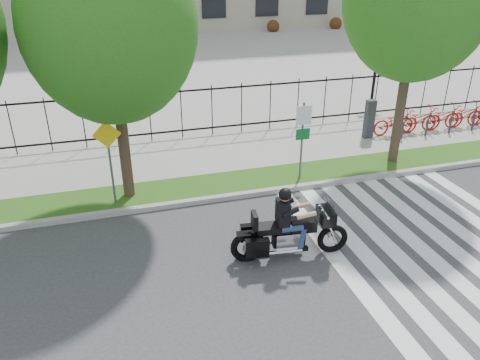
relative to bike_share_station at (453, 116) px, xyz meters
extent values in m
plane|color=#373739|center=(-10.84, -7.20, -0.66)|extent=(120.00, 120.00, 0.00)
cube|color=#9C9992|center=(-10.84, -3.10, -0.59)|extent=(60.00, 0.20, 0.15)
cube|color=#245014|center=(-10.84, -2.25, -0.59)|extent=(60.00, 1.50, 0.15)
cube|color=#9C9A92|center=(-10.84, 0.25, -0.59)|extent=(60.00, 3.50, 0.15)
cube|color=#9C9A92|center=(-10.84, 17.80, -0.61)|extent=(80.00, 34.00, 0.10)
cylinder|color=black|center=(-0.84, 4.80, 1.34)|extent=(0.14, 0.14, 4.00)
cylinder|color=black|center=(-0.84, 4.80, 3.24)|extent=(0.06, 0.70, 0.70)
sphere|color=white|center=(-1.19, 4.80, 3.34)|extent=(0.36, 0.36, 0.36)
sphere|color=white|center=(-0.49, 4.80, 3.34)|extent=(0.36, 0.36, 0.36)
cylinder|color=#34251C|center=(-13.21, -2.25, 1.27)|extent=(0.32, 0.32, 3.56)
ellipsoid|color=#1A6316|center=(-13.21, -2.25, 4.40)|extent=(4.52, 4.52, 5.20)
cylinder|color=#34251C|center=(-4.21, -2.25, 1.50)|extent=(0.32, 0.32, 4.03)
cube|color=#2D2D33|center=(-3.89, 0.00, 0.24)|extent=(0.35, 0.25, 1.50)
imported|color=#AA1E14|center=(-2.69, 0.00, 0.00)|extent=(1.95, 0.68, 1.02)
cylinder|color=#2D2D33|center=(-2.69, -0.50, -0.16)|extent=(0.08, 0.08, 0.70)
imported|color=#AA1E14|center=(-1.59, 0.00, 0.00)|extent=(1.95, 0.68, 1.02)
cylinder|color=#2D2D33|center=(-1.59, -0.50, -0.16)|extent=(0.08, 0.08, 0.70)
imported|color=#AA1E14|center=(-0.49, 0.00, 0.00)|extent=(1.95, 0.68, 1.02)
cylinder|color=#2D2D33|center=(-0.49, -0.50, -0.16)|extent=(0.08, 0.08, 0.70)
imported|color=#AA1E14|center=(0.61, 0.00, 0.00)|extent=(1.95, 0.68, 1.02)
cylinder|color=#2D2D33|center=(0.61, -0.50, -0.16)|extent=(0.08, 0.08, 0.70)
cylinder|color=#59595B|center=(-7.85, -2.60, 0.74)|extent=(0.07, 0.07, 2.50)
cube|color=white|center=(-7.85, -2.64, 1.59)|extent=(0.50, 0.03, 0.60)
cube|color=#0C6626|center=(-7.85, -2.64, 0.99)|extent=(0.45, 0.03, 0.35)
cylinder|color=#59595B|center=(-13.64, -2.60, 0.69)|extent=(0.07, 0.07, 2.40)
cube|color=yellow|center=(-13.64, -2.64, 1.59)|extent=(0.78, 0.03, 0.78)
torus|color=black|center=(-8.63, -6.47, -0.28)|extent=(0.78, 0.24, 0.77)
torus|color=black|center=(-10.74, -6.22, -0.28)|extent=(0.83, 0.26, 0.82)
cube|color=black|center=(-8.86, -6.44, 0.40)|extent=(0.41, 0.65, 0.34)
cube|color=#26262B|center=(-8.78, -6.45, 0.66)|extent=(0.23, 0.58, 0.34)
cube|color=silver|center=(-9.74, -6.34, -0.16)|extent=(0.71, 0.46, 0.45)
cube|color=black|center=(-9.41, -6.38, 0.21)|extent=(0.66, 0.45, 0.29)
cube|color=black|center=(-10.13, -6.29, 0.19)|extent=(0.83, 0.49, 0.16)
cube|color=black|center=(-10.58, -6.24, 0.43)|extent=(0.16, 0.39, 0.38)
cube|color=black|center=(-10.62, -6.57, -0.10)|extent=(0.58, 0.24, 0.45)
cube|color=black|center=(-10.54, -5.90, -0.10)|extent=(0.58, 0.24, 0.45)
cube|color=black|center=(-9.91, -6.32, 0.59)|extent=(0.32, 0.48, 0.58)
sphere|color=tan|center=(-9.88, -6.32, 1.01)|extent=(0.26, 0.26, 0.26)
sphere|color=black|center=(-9.88, -6.32, 1.06)|extent=(0.30, 0.30, 0.30)
camera|label=1|loc=(-13.54, -15.09, 6.06)|focal=35.00mm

